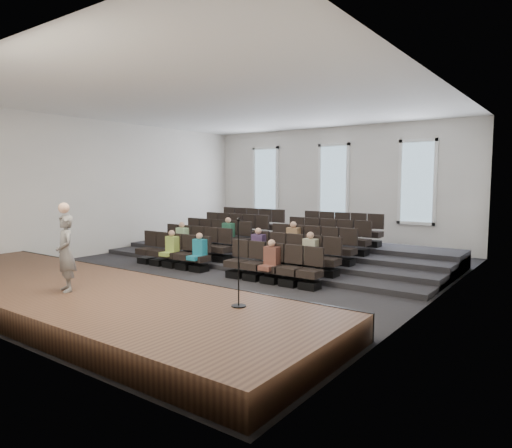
# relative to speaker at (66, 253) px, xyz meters

# --- Properties ---
(ground) EXTENTS (14.00, 14.00, 0.00)m
(ground) POSITION_rel_speaker_xyz_m (-0.16, 5.50, -1.29)
(ground) COLOR #232325
(ground) RESTS_ON ground
(ceiling) EXTENTS (12.00, 14.00, 0.02)m
(ceiling) POSITION_rel_speaker_xyz_m (-0.16, 5.50, 3.72)
(ceiling) COLOR white
(ceiling) RESTS_ON ground
(wall_back) EXTENTS (12.00, 0.04, 5.00)m
(wall_back) POSITION_rel_speaker_xyz_m (-0.16, 12.52, 1.21)
(wall_back) COLOR silver
(wall_back) RESTS_ON ground
(wall_left) EXTENTS (0.04, 14.00, 5.00)m
(wall_left) POSITION_rel_speaker_xyz_m (-6.18, 5.50, 1.21)
(wall_left) COLOR silver
(wall_left) RESTS_ON ground
(wall_right) EXTENTS (0.04, 14.00, 5.00)m
(wall_right) POSITION_rel_speaker_xyz_m (5.86, 5.50, 1.21)
(wall_right) COLOR silver
(wall_right) RESTS_ON ground
(stage) EXTENTS (11.80, 3.60, 0.50)m
(stage) POSITION_rel_speaker_xyz_m (-0.16, 0.40, -1.04)
(stage) COLOR #523523
(stage) RESTS_ON ground
(stage_lip) EXTENTS (11.80, 0.06, 0.52)m
(stage_lip) POSITION_rel_speaker_xyz_m (-0.16, 2.17, -1.04)
(stage_lip) COLOR black
(stage_lip) RESTS_ON ground
(risers) EXTENTS (11.80, 4.80, 0.60)m
(risers) POSITION_rel_speaker_xyz_m (-0.16, 8.67, -1.09)
(risers) COLOR #232325
(risers) RESTS_ON ground
(seating_rows) EXTENTS (6.80, 4.70, 1.67)m
(seating_rows) POSITION_rel_speaker_xyz_m (-0.16, 7.04, -0.61)
(seating_rows) COLOR black
(seating_rows) RESTS_ON ground
(windows) EXTENTS (8.44, 0.10, 3.24)m
(windows) POSITION_rel_speaker_xyz_m (-0.16, 12.45, 1.41)
(windows) COLOR white
(windows) RESTS_ON wall_back
(audience) EXTENTS (5.45, 2.64, 1.10)m
(audience) POSITION_rel_speaker_xyz_m (-0.16, 5.82, -0.48)
(audience) COLOR #A7C64F
(audience) RESTS_ON seating_rows
(speaker) EXTENTS (0.67, 0.55, 1.58)m
(speaker) POSITION_rel_speaker_xyz_m (0.00, 0.00, 0.00)
(speaker) COLOR slate
(speaker) RESTS_ON stage
(mic_stand) EXTENTS (0.27, 0.27, 1.62)m
(mic_stand) POSITION_rel_speaker_xyz_m (3.58, 1.17, -0.31)
(mic_stand) COLOR black
(mic_stand) RESTS_ON stage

